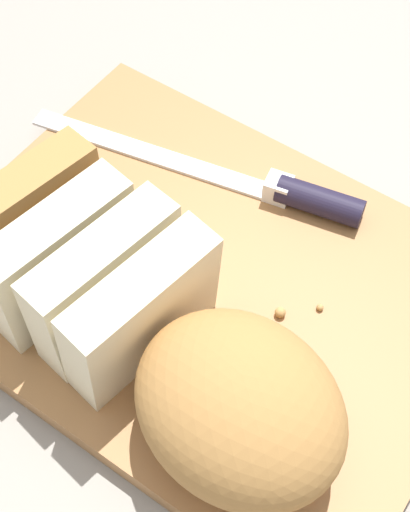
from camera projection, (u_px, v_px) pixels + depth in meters
name	position (u px, v px, depth m)	size (l,w,h in m)	color
ground_plane	(205.00, 292.00, 0.57)	(3.00, 3.00, 0.00)	gray
cutting_board	(205.00, 286.00, 0.57)	(0.39, 0.29, 0.02)	#9E6B3D
bread_loaf	(163.00, 339.00, 0.48)	(0.30, 0.15, 0.09)	#A8753D
bread_knife	(276.00, 189.00, 0.60)	(0.28, 0.08, 0.02)	silver
crumb_near_knife	(178.00, 238.00, 0.58)	(0.01, 0.01, 0.01)	tan
crumb_near_loaf	(280.00, 312.00, 0.54)	(0.01, 0.01, 0.01)	tan
crumb_stray_left	(320.00, 307.00, 0.54)	(0.01, 0.01, 0.01)	tan
crumb_stray_right	(181.00, 271.00, 0.56)	(0.01, 0.01, 0.01)	tan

